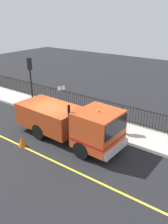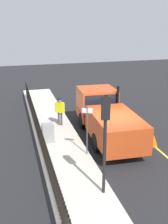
# 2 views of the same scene
# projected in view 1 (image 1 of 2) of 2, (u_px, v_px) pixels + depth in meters

# --- Properties ---
(ground_plane) EXTENTS (57.20, 57.20, 0.00)m
(ground_plane) POSITION_uv_depth(u_px,v_px,m) (52.00, 133.00, 14.65)
(ground_plane) COLOR #232326
(ground_plane) RESTS_ON ground
(sidewalk_slab) EXTENTS (2.41, 26.00, 0.18)m
(sidewalk_slab) POSITION_uv_depth(u_px,v_px,m) (78.00, 117.00, 16.66)
(sidewalk_slab) COLOR beige
(sidewalk_slab) RESTS_ON ground
(lane_marking) EXTENTS (0.12, 23.40, 0.01)m
(lane_marking) POSITION_uv_depth(u_px,v_px,m) (25.00, 148.00, 13.06)
(lane_marking) COLOR yellow
(lane_marking) RESTS_ON ground
(work_truck) EXTENTS (2.46, 6.87, 2.76)m
(work_truck) POSITION_uv_depth(u_px,v_px,m) (73.00, 122.00, 13.12)
(work_truck) COLOR #D84C1E
(work_truck) RESTS_ON ground
(worker_standing) EXTENTS (0.55, 0.48, 1.78)m
(worker_standing) POSITION_uv_depth(u_px,v_px,m) (121.00, 117.00, 13.86)
(worker_standing) COLOR yellow
(worker_standing) RESTS_ON sidewalk_slab
(iron_fence) EXTENTS (0.04, 22.14, 1.27)m
(iron_fence) POSITION_uv_depth(u_px,v_px,m) (87.00, 103.00, 17.15)
(iron_fence) COLOR black
(iron_fence) RESTS_ON sidewalk_slab
(traffic_light_near) EXTENTS (0.33, 0.26, 3.84)m
(traffic_light_near) POSITION_uv_depth(u_px,v_px,m) (30.00, 73.00, 16.98)
(traffic_light_near) COLOR black
(traffic_light_near) RESTS_ON sidewalk_slab
(utility_cabinet) EXTENTS (0.63, 0.44, 1.05)m
(utility_cabinet) POSITION_uv_depth(u_px,v_px,m) (98.00, 111.00, 16.15)
(utility_cabinet) COLOR gray
(utility_cabinet) RESTS_ON sidewalk_slab
(traffic_cone) EXTENTS (0.44, 0.44, 0.63)m
(traffic_cone) POSITION_uv_depth(u_px,v_px,m) (22.00, 141.00, 13.11)
(traffic_cone) COLOR orange
(traffic_cone) RESTS_ON ground
(street_sign) EXTENTS (0.47, 0.23, 2.45)m
(street_sign) POSITION_uv_depth(u_px,v_px,m) (62.00, 99.00, 15.54)
(street_sign) COLOR #4C4C4C
(street_sign) RESTS_ON sidewalk_slab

